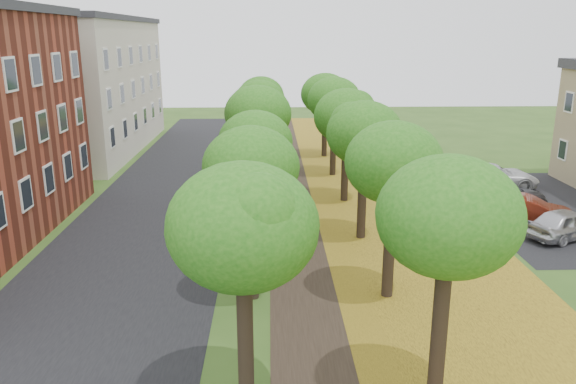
{
  "coord_description": "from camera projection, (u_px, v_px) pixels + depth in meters",
  "views": [
    {
      "loc": [
        -1.55,
        -12.29,
        9.07
      ],
      "look_at": [
        -0.8,
        10.95,
        2.5
      ],
      "focal_mm": 35.0,
      "sensor_mm": 36.0,
      "label": 1
    }
  ],
  "objects": [
    {
      "name": "building_cream",
      "position": [
        74.0,
        85.0,
        44.14
      ],
      "size": [
        10.3,
        20.3,
        10.4
      ],
      "color": "beige",
      "rests_on": "ground"
    },
    {
      "name": "car_white",
      "position": [
        493.0,
        176.0,
        34.14
      ],
      "size": [
        5.45,
        2.84,
        1.47
      ],
      "primitive_type": "imported",
      "rotation": [
        0.0,
        0.0,
        1.49
      ],
      "color": "beige",
      "rests_on": "ground"
    },
    {
      "name": "tree_row_east",
      "position": [
        354.0,
        127.0,
        27.58
      ],
      "size": [
        3.5,
        33.5,
        6.2
      ],
      "color": "black",
      "rests_on": "ground"
    },
    {
      "name": "tree_row_west",
      "position": [
        257.0,
        127.0,
        27.43
      ],
      "size": [
        3.5,
        33.5,
        6.2
      ],
      "color": "black",
      "rests_on": "ground"
    },
    {
      "name": "car_red",
      "position": [
        526.0,
        211.0,
        27.5
      ],
      "size": [
        4.62,
        2.95,
        1.44
      ],
      "primitive_type": "imported",
      "rotation": [
        0.0,
        0.0,
        1.21
      ],
      "color": "maroon",
      "rests_on": "ground"
    },
    {
      "name": "footpath",
      "position": [
        301.0,
        217.0,
        28.76
      ],
      "size": [
        3.2,
        70.0,
        0.01
      ],
      "primitive_type": "cube",
      "color": "black",
      "rests_on": "ground"
    },
    {
      "name": "street_asphalt",
      "position": [
        154.0,
        219.0,
        28.53
      ],
      "size": [
        8.0,
        70.0,
        0.01
      ],
      "primitive_type": "cube",
      "color": "black",
      "rests_on": "ground"
    },
    {
      "name": "leaf_verge",
      "position": [
        398.0,
        216.0,
        28.92
      ],
      "size": [
        7.5,
        70.0,
        0.01
      ],
      "primitive_type": "cube",
      "color": "#A98B1F",
      "rests_on": "ground"
    },
    {
      "name": "car_grey",
      "position": [
        501.0,
        194.0,
        30.46
      ],
      "size": [
        4.93,
        2.32,
        1.39
      ],
      "primitive_type": "imported",
      "rotation": [
        0.0,
        0.0,
        1.49
      ],
      "color": "#2F2F34",
      "rests_on": "ground"
    },
    {
      "name": "car_silver",
      "position": [
        567.0,
        224.0,
        25.67
      ],
      "size": [
        4.41,
        3.18,
        1.4
      ],
      "primitive_type": "imported",
      "rotation": [
        0.0,
        0.0,
        1.99
      ],
      "color": "silver",
      "rests_on": "ground"
    },
    {
      "name": "parking_lot",
      "position": [
        550.0,
        209.0,
        30.14
      ],
      "size": [
        9.0,
        16.0,
        0.01
      ],
      "primitive_type": "cube",
      "color": "black",
      "rests_on": "ground"
    }
  ]
}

